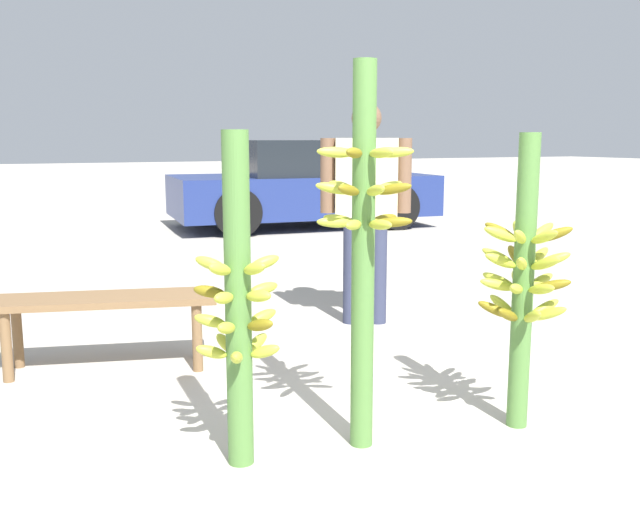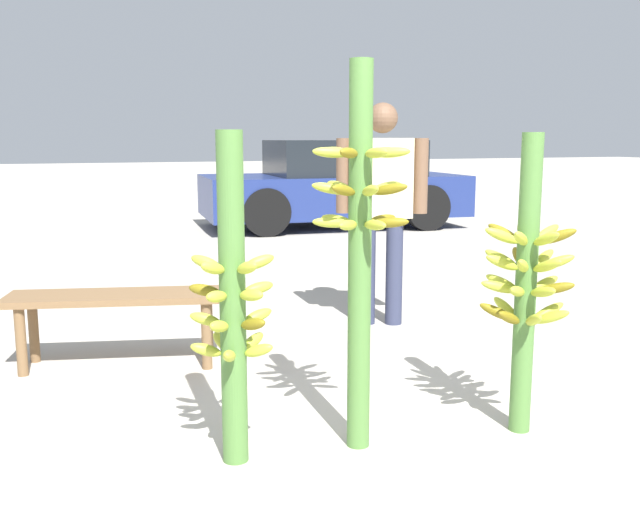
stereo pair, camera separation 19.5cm
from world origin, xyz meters
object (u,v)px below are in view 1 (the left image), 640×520
at_px(banana_stalk_center, 363,241).
at_px(market_bench, 105,308).
at_px(banana_stalk_left, 238,304).
at_px(vendor_person, 366,195).
at_px(banana_stalk_right, 523,279).
at_px(parked_car, 305,185).

height_order(banana_stalk_center, market_bench, banana_stalk_center).
xyz_separation_m(banana_stalk_left, market_bench, (-0.31, 1.51, -0.32)).
bearing_deg(banana_stalk_left, banana_stalk_center, -5.69).
bearing_deg(vendor_person, market_bench, -145.79).
bearing_deg(market_bench, banana_stalk_center, -46.56).
height_order(banana_stalk_right, parked_car, banana_stalk_right).
relative_size(vendor_person, parked_car, 0.39).
bearing_deg(banana_stalk_right, market_bench, 133.94).
bearing_deg(market_bench, parked_car, 71.29).
xyz_separation_m(banana_stalk_left, banana_stalk_center, (0.55, -0.05, 0.23)).
distance_m(banana_stalk_center, banana_stalk_right, 0.81).
bearing_deg(parked_car, banana_stalk_left, 159.81).
height_order(banana_stalk_right, market_bench, banana_stalk_right).
relative_size(banana_stalk_left, banana_stalk_right, 1.01).
bearing_deg(banana_stalk_center, parked_car, 67.87).
height_order(vendor_person, parked_car, vendor_person).
bearing_deg(banana_stalk_center, vendor_person, 60.99).
bearing_deg(vendor_person, parked_car, 95.43).
relative_size(banana_stalk_center, banana_stalk_right, 1.21).
height_order(banana_stalk_center, vendor_person, banana_stalk_center).
distance_m(banana_stalk_left, banana_stalk_center, 0.60).
relative_size(market_bench, parked_car, 0.33).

